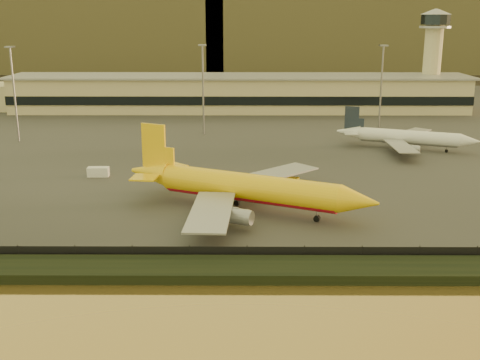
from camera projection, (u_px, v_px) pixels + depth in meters
name	position (u px, v px, depth m)	size (l,w,h in m)	color
ground	(234.00, 231.00, 96.65)	(900.00, 900.00, 0.00)	black
embankment	(232.00, 270.00, 80.07)	(320.00, 7.00, 1.40)	black
tarmac	(239.00, 125.00, 188.23)	(320.00, 220.00, 0.20)	#2D2D2D
perimeter_fence	(233.00, 254.00, 83.77)	(300.00, 0.05, 2.20)	black
terminal_building	(199.00, 94.00, 216.14)	(202.00, 25.00, 12.60)	tan
control_tower	(433.00, 49.00, 216.86)	(11.20, 11.20, 35.50)	tan
apron_light_masts	(293.00, 82.00, 164.73)	(152.20, 12.20, 25.40)	slate
distant_hills	(211.00, 18.00, 416.30)	(470.00, 160.00, 70.00)	brown
dhl_cargo_jet	(245.00, 188.00, 104.70)	(44.56, 42.23, 14.09)	yellow
white_narrowbody_jet	(406.00, 137.00, 153.64)	(34.50, 32.61, 10.29)	silver
gse_vehicle_yellow	(287.00, 182.00, 120.15)	(4.56, 2.05, 2.05)	yellow
gse_vehicle_white	(98.00, 172.00, 128.12)	(4.46, 2.01, 2.01)	silver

